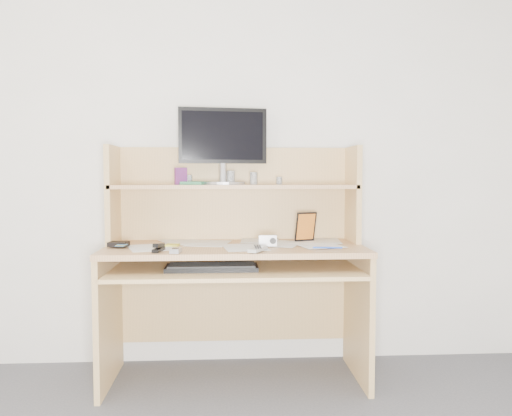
{
  "coord_description": "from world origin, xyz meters",
  "views": [
    {
      "loc": [
        -0.04,
        -1.22,
        1.12
      ],
      "look_at": [
        0.11,
        1.43,
        0.96
      ],
      "focal_mm": 35.0,
      "sensor_mm": 36.0,
      "label": 1
    }
  ],
  "objects": [
    {
      "name": "shelf_book",
      "position": [
        -0.22,
        1.64,
        1.09
      ],
      "size": [
        0.17,
        0.21,
        0.02
      ],
      "primitive_type": "cube",
      "rotation": [
        0.0,
        0.0,
        -0.29
      ],
      "color": "#2D7249",
      "rests_on": "desk"
    },
    {
      "name": "chip_stack_c",
      "position": [
        0.26,
        1.68,
        1.1
      ],
      "size": [
        0.05,
        0.05,
        0.05
      ],
      "primitive_type": "cylinder",
      "rotation": [
        0.0,
        0.0,
        0.32
      ],
      "color": "black",
      "rests_on": "desk"
    },
    {
      "name": "card_box",
      "position": [
        -0.3,
        1.6,
        1.13
      ],
      "size": [
        0.07,
        0.05,
        0.1
      ],
      "primitive_type": "cube",
      "rotation": [
        0.0,
        0.0,
        0.55
      ],
      "color": "#A42E15",
      "rests_on": "desk"
    },
    {
      "name": "game_case",
      "position": [
        0.41,
        1.6,
        0.84
      ],
      "size": [
        0.12,
        0.05,
        0.17
      ],
      "primitive_type": "cube",
      "rotation": [
        0.0,
        0.0,
        0.33
      ],
      "color": "black",
      "rests_on": "paper_clutter"
    },
    {
      "name": "flip_phone",
      "position": [
        -0.3,
        1.23,
        0.77
      ],
      "size": [
        0.06,
        0.09,
        0.02
      ],
      "primitive_type": "cube",
      "rotation": [
        0.0,
        0.0,
        -0.11
      ],
      "color": "#ADADAF",
      "rests_on": "paper_clutter"
    },
    {
      "name": "chip_stack_d",
      "position": [
        -0.02,
        1.68,
        1.12
      ],
      "size": [
        0.06,
        0.06,
        0.08
      ],
      "primitive_type": "cylinder",
      "rotation": [
        0.0,
        0.0,
        -0.42
      ],
      "color": "white",
      "rests_on": "desk"
    },
    {
      "name": "chip_stack_b",
      "position": [
        0.11,
        1.65,
        1.12
      ],
      "size": [
        0.05,
        0.05,
        0.07
      ],
      "primitive_type": "cylinder",
      "rotation": [
        0.0,
        0.0,
        0.07
      ],
      "color": "white",
      "rests_on": "desk"
    },
    {
      "name": "desk",
      "position": [
        0.0,
        1.56,
        0.69
      ],
      "size": [
        1.4,
        0.7,
        1.3
      ],
      "color": "tan",
      "rests_on": "floor"
    },
    {
      "name": "back_wall",
      "position": [
        0.0,
        1.8,
        1.25
      ],
      "size": [
        3.6,
        0.04,
        2.5
      ],
      "primitive_type": "cube",
      "color": "white",
      "rests_on": "floor"
    },
    {
      "name": "sticky_note_pad",
      "position": [
        -0.34,
        1.49,
        0.75
      ],
      "size": [
        0.08,
        0.08,
        0.01
      ],
      "primitive_type": "cube",
      "rotation": [
        0.0,
        0.0,
        -0.14
      ],
      "color": "yellow",
      "rests_on": "desk"
    },
    {
      "name": "paper_clutter",
      "position": [
        0.0,
        1.48,
        0.75
      ],
      "size": [
        1.32,
        0.54,
        0.01
      ],
      "primitive_type": "cube",
      "color": "silver",
      "rests_on": "desk"
    },
    {
      "name": "wallet",
      "position": [
        -0.62,
        1.45,
        0.77
      ],
      "size": [
        0.11,
        0.09,
        0.02
      ],
      "primitive_type": "cube",
      "rotation": [
        0.0,
        0.0,
        -0.16
      ],
      "color": "black",
      "rests_on": "paper_clutter"
    },
    {
      "name": "digital_camera",
      "position": [
        0.17,
        1.42,
        0.79
      ],
      "size": [
        0.1,
        0.04,
        0.06
      ],
      "primitive_type": "cube",
      "rotation": [
        0.0,
        0.0,
        0.02
      ],
      "color": "#B8B8BA",
      "rests_on": "paper_clutter"
    },
    {
      "name": "keyboard",
      "position": [
        -0.12,
        1.3,
        0.67
      ],
      "size": [
        0.47,
        0.17,
        0.03
      ],
      "rotation": [
        0.0,
        0.0,
        0.0
      ],
      "color": "black",
      "rests_on": "desk"
    },
    {
      "name": "blue_pen",
      "position": [
        0.47,
        1.31,
        0.76
      ],
      "size": [
        0.15,
        0.03,
        0.01
      ],
      "primitive_type": "cylinder",
      "rotation": [
        1.57,
        0.0,
        1.42
      ],
      "color": "#183EB4",
      "rests_on": "paper_clutter"
    },
    {
      "name": "chip_stack_a",
      "position": [
        -0.26,
        1.66,
        1.11
      ],
      "size": [
        0.05,
        0.05,
        0.06
      ],
      "primitive_type": "cylinder",
      "rotation": [
        0.0,
        0.0,
        -0.23
      ],
      "color": "black",
      "rests_on": "desk"
    },
    {
      "name": "stapler",
      "position": [
        -0.39,
        1.29,
        0.77
      ],
      "size": [
        0.05,
        0.12,
        0.04
      ],
      "primitive_type": "cube",
      "rotation": [
        0.0,
        0.0,
        -0.19
      ],
      "color": "black",
      "rests_on": "paper_clutter"
    },
    {
      "name": "tv_remote",
      "position": [
        0.11,
        1.25,
        0.76
      ],
      "size": [
        0.11,
        0.17,
        0.02
      ],
      "primitive_type": "cube",
      "rotation": [
        0.0,
        0.0,
        -0.43
      ],
      "color": "#ABACA6",
      "rests_on": "paper_clutter"
    },
    {
      "name": "monitor",
      "position": [
        -0.07,
        1.68,
        1.32
      ],
      "size": [
        0.51,
        0.26,
        0.44
      ],
      "rotation": [
        0.0,
        0.0,
        0.12
      ],
      "color": "#ADACB1",
      "rests_on": "desk"
    }
  ]
}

